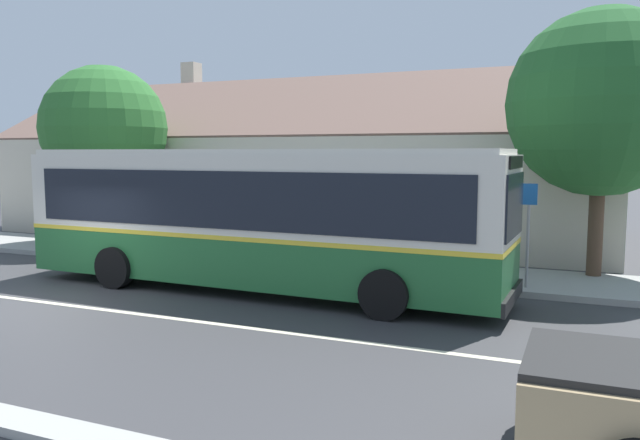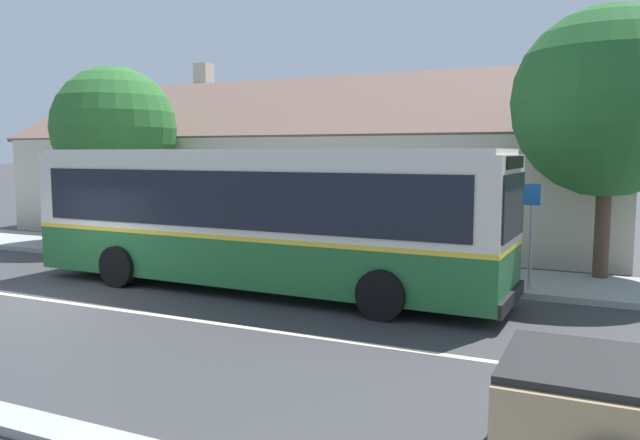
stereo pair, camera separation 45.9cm
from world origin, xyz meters
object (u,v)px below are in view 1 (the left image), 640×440
street_tree_primary (602,103)px  bus_stop_sign (528,223)px  street_tree_secondary (101,133)px  transit_bus (256,215)px  bench_by_building (123,239)px

street_tree_primary → bus_stop_sign: 3.82m
street_tree_secondary → bus_stop_sign: 14.49m
transit_bus → bus_stop_sign: transit_bus is taller
transit_bus → bench_by_building: bearing=158.2°
bench_by_building → street_tree_primary: 14.03m
bench_by_building → street_tree_secondary: bearing=143.6°
transit_bus → bus_stop_sign: bearing=19.6°
street_tree_primary → transit_bus: bearing=-149.9°
bench_by_building → bus_stop_sign: bus_stop_sign is taller
bench_by_building → street_tree_secondary: 4.36m
street_tree_secondary → street_tree_primary: bearing=0.7°
street_tree_secondary → bus_stop_sign: street_tree_secondary is taller
transit_bus → bench_by_building: transit_bus is taller
transit_bus → street_tree_primary: 8.88m
street_tree_secondary → bench_by_building: bearing=-36.4°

